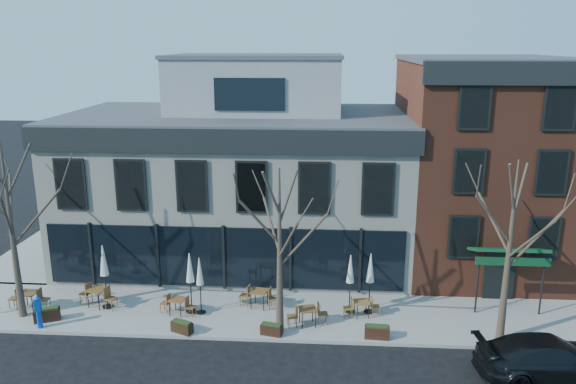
# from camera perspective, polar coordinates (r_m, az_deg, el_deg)

# --- Properties ---
(ground) EXTENTS (120.00, 120.00, 0.00)m
(ground) POSITION_cam_1_polar(r_m,az_deg,el_deg) (28.07, -6.39, -10.16)
(ground) COLOR black
(ground) RESTS_ON ground
(sidewalk_front) EXTENTS (33.50, 4.70, 0.15)m
(sidewalk_front) POSITION_cam_1_polar(r_m,az_deg,el_deg) (25.75, 0.06, -12.31)
(sidewalk_front) COLOR gray
(sidewalk_front) RESTS_ON ground
(sidewalk_side) EXTENTS (4.50, 12.00, 0.15)m
(sidewalk_side) POSITION_cam_1_polar(r_m,az_deg,el_deg) (36.81, -22.28, -4.89)
(sidewalk_side) COLOR gray
(sidewalk_side) RESTS_ON ground
(corner_building) EXTENTS (18.39, 10.39, 11.10)m
(corner_building) POSITION_cam_1_polar(r_m,az_deg,el_deg) (31.24, -4.90, 1.68)
(corner_building) COLOR silver
(corner_building) RESTS_ON ground
(red_brick_building) EXTENTS (8.20, 11.78, 11.18)m
(red_brick_building) POSITION_cam_1_polar(r_m,az_deg,el_deg) (31.70, 18.84, 2.81)
(red_brick_building) COLOR brown
(red_brick_building) RESTS_ON ground
(tree_corner) EXTENTS (3.93, 3.98, 7.92)m
(tree_corner) POSITION_cam_1_polar(r_m,az_deg,el_deg) (26.60, -26.28, -3.29)
(tree_corner) COLOR #382B21
(tree_corner) RESTS_ON sidewalk_front
(tree_mid) EXTENTS (3.50, 3.55, 7.04)m
(tree_mid) POSITION_cam_1_polar(r_m,az_deg,el_deg) (22.64, -0.84, -5.94)
(tree_mid) COLOR #382B21
(tree_mid) RESTS_ON sidewalk_front
(tree_right) EXTENTS (3.72, 3.77, 7.48)m
(tree_right) POSITION_cam_1_polar(r_m,az_deg,el_deg) (23.64, 21.57, -5.53)
(tree_right) COLOR #382B21
(tree_right) RESTS_ON sidewalk_front
(parked_sedan) EXTENTS (5.56, 2.77, 1.55)m
(parked_sedan) POSITION_cam_1_polar(r_m,az_deg,el_deg) (23.28, 25.07, -15.05)
(parked_sedan) COLOR black
(parked_sedan) RESTS_ON ground
(call_box) EXTENTS (0.29, 0.29, 1.48)m
(call_box) POSITION_cam_1_polar(r_m,az_deg,el_deg) (26.34, -24.02, -10.96)
(call_box) COLOR #0D41AE
(call_box) RESTS_ON sidewalk_front
(cafe_set_0) EXTENTS (1.90, 0.78, 1.00)m
(cafe_set_0) POSITION_cam_1_polar(r_m,az_deg,el_deg) (28.37, -24.80, -9.79)
(cafe_set_0) COLOR brown
(cafe_set_0) RESTS_ON sidewalk_front
(cafe_set_1) EXTENTS (2.02, 1.13, 1.04)m
(cafe_set_1) POSITION_cam_1_polar(r_m,az_deg,el_deg) (27.47, -18.73, -9.91)
(cafe_set_1) COLOR brown
(cafe_set_1) RESTS_ON sidewalk_front
(cafe_set_2) EXTENTS (1.74, 0.82, 0.89)m
(cafe_set_2) POSITION_cam_1_polar(r_m,az_deg,el_deg) (25.86, -11.13, -11.16)
(cafe_set_2) COLOR brown
(cafe_set_2) RESTS_ON sidewalk_front
(cafe_set_3) EXTENTS (1.92, 0.88, 0.99)m
(cafe_set_3) POSITION_cam_1_polar(r_m,az_deg,el_deg) (26.03, -2.94, -10.58)
(cafe_set_3) COLOR brown
(cafe_set_3) RESTS_ON sidewalk_front
(cafe_set_4) EXTENTS (1.86, 0.88, 0.95)m
(cafe_set_4) POSITION_cam_1_polar(r_m,az_deg,el_deg) (24.50, 2.01, -12.34)
(cafe_set_4) COLOR brown
(cafe_set_4) RESTS_ON sidewalk_front
(cafe_set_5) EXTENTS (1.70, 0.77, 0.87)m
(cafe_set_5) POSITION_cam_1_polar(r_m,az_deg,el_deg) (25.43, 7.50, -11.49)
(cafe_set_5) COLOR brown
(cafe_set_5) RESTS_ON sidewalk_front
(umbrella_0) EXTENTS (0.48, 0.48, 3.00)m
(umbrella_0) POSITION_cam_1_polar(r_m,az_deg,el_deg) (26.65, -18.21, -6.96)
(umbrella_0) COLOR black
(umbrella_0) RESTS_ON sidewalk_front
(umbrella_1) EXTENTS (0.45, 0.45, 2.83)m
(umbrella_1) POSITION_cam_1_polar(r_m,az_deg,el_deg) (25.29, -9.94, -7.89)
(umbrella_1) COLOR black
(umbrella_1) RESTS_ON sidewalk_front
(umbrella_2) EXTENTS (0.42, 0.42, 2.64)m
(umbrella_2) POSITION_cam_1_polar(r_m,az_deg,el_deg) (25.20, -8.96, -8.27)
(umbrella_2) COLOR black
(umbrella_2) RESTS_ON sidewalk_front
(umbrella_3) EXTENTS (0.44, 0.44, 2.72)m
(umbrella_3) POSITION_cam_1_polar(r_m,az_deg,el_deg) (25.14, 6.35, -8.08)
(umbrella_3) COLOR black
(umbrella_3) RESTS_ON sidewalk_front
(umbrella_4) EXTENTS (0.45, 0.45, 2.82)m
(umbrella_4) POSITION_cam_1_polar(r_m,az_deg,el_deg) (25.18, 8.36, -7.95)
(umbrella_4) COLOR black
(umbrella_4) RESTS_ON sidewalk_front
(planter_0) EXTENTS (1.15, 0.81, 0.60)m
(planter_0) POSITION_cam_1_polar(r_m,az_deg,el_deg) (27.04, -23.29, -11.34)
(planter_0) COLOR black
(planter_0) RESTS_ON sidewalk_front
(planter_1) EXTENTS (1.00, 0.72, 0.52)m
(planter_1) POSITION_cam_1_polar(r_m,az_deg,el_deg) (24.44, -10.72, -13.30)
(planter_1) COLOR black
(planter_1) RESTS_ON sidewalk_front
(planter_2) EXTENTS (0.95, 0.55, 0.50)m
(planter_2) POSITION_cam_1_polar(r_m,az_deg,el_deg) (23.88, -1.70, -13.77)
(planter_2) COLOR black
(planter_2) RESTS_ON sidewalk_front
(planter_3) EXTENTS (1.03, 0.46, 0.56)m
(planter_3) POSITION_cam_1_polar(r_m,az_deg,el_deg) (23.90, 9.03, -13.84)
(planter_3) COLOR #311910
(planter_3) RESTS_ON sidewalk_front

